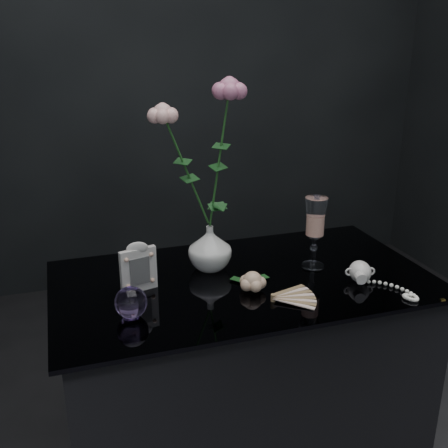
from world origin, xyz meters
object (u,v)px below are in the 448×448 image
object	(u,v)px
wine_glass	(315,233)
picture_frame	(138,267)
pearl_jar	(360,271)
paperweight	(131,302)
loose_rose	(252,281)
vase	(210,248)

from	to	relation	value
wine_glass	picture_frame	world-z (taller)	wine_glass
picture_frame	wine_glass	bearing A→B (deg)	-14.10
pearl_jar	paperweight	bearing A→B (deg)	-165.22
paperweight	loose_rose	world-z (taller)	paperweight
picture_frame	loose_rose	bearing A→B (deg)	-31.92
wine_glass	loose_rose	xyz separation A→B (m)	(-0.23, -0.09, -0.08)
paperweight	loose_rose	size ratio (longest dim) A/B	0.49
picture_frame	paperweight	size ratio (longest dim) A/B	1.77
wine_glass	paperweight	distance (m)	0.57
vase	paperweight	size ratio (longest dim) A/B	1.67
picture_frame	paperweight	xyz separation A→B (m)	(-0.04, -0.13, -0.03)
loose_rose	pearl_jar	world-z (taller)	pearl_jar
pearl_jar	wine_glass	bearing A→B (deg)	135.90
wine_glass	pearl_jar	distance (m)	0.17
paperweight	pearl_jar	xyz separation A→B (m)	(0.63, 0.00, -0.01)
picture_frame	pearl_jar	size ratio (longest dim) A/B	0.65
vase	picture_frame	distance (m)	0.23
vase	picture_frame	size ratio (longest dim) A/B	0.94
pearl_jar	loose_rose	bearing A→B (deg)	-172.54
paperweight	pearl_jar	bearing A→B (deg)	0.40
paperweight	loose_rose	bearing A→B (deg)	7.18
loose_rose	paperweight	bearing A→B (deg)	-157.31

